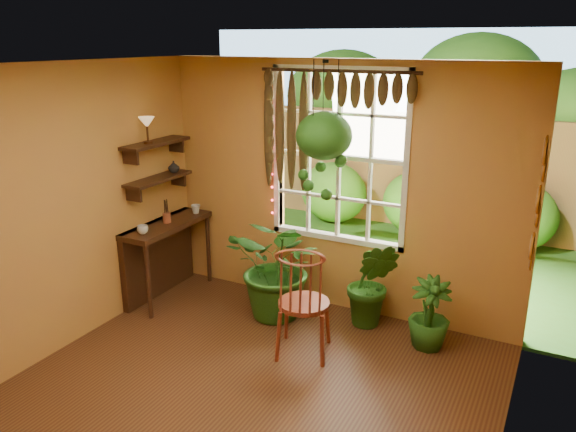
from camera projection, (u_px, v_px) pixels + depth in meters
The scene contains 23 objects.
floor at pixel (225, 417), 4.47m from camera, with size 4.50×4.50×0.00m, color #543218.
ceiling at pixel (211, 68), 3.66m from camera, with size 4.50×4.50×0.00m, color white.
wall_back at pixel (337, 190), 5.97m from camera, with size 4.00×4.00×0.00m, color #BC7B40.
wall_left at pixel (29, 221), 4.94m from camera, with size 4.50×4.50×0.00m, color #BC7B40.
wall_right at pixel (511, 321), 3.19m from camera, with size 4.50×4.50×0.00m, color #BC7B40.
window at pixel (339, 157), 5.89m from camera, with size 1.52×0.10×1.86m.
valance_vine at pixel (328, 102), 5.65m from camera, with size 1.70×0.12×1.10m.
string_lights at pixel (272, 147), 6.13m from camera, with size 0.03×0.03×1.54m, color #FF2633, non-canonical shape.
wall_plates at pixel (537, 207), 4.66m from camera, with size 0.04×0.32×1.10m, color beige, non-canonical shape.
counter_ledge at pixel (161, 250), 6.49m from camera, with size 0.40×1.20×0.90m.
shelf_lower at pixel (158, 179), 6.22m from camera, with size 0.25×0.90×0.04m, color #321B0D.
shelf_upper at pixel (156, 143), 6.10m from camera, with size 0.25×0.90×0.04m, color #321B0D.
backyard at pixel (451, 135), 9.81m from camera, with size 14.00×10.00×12.00m.
windsor_chair at pixel (303, 318), 5.27m from camera, with size 0.61×0.63×1.31m.
potted_plant_left at pixel (280, 267), 5.94m from camera, with size 1.05×0.91×1.16m, color #1C4512.
potted_plant_mid at pixel (372, 284), 5.78m from camera, with size 0.52×0.42×0.95m, color #1C4512.
potted_plant_right at pixel (429, 314), 5.40m from camera, with size 0.40×0.40×0.71m, color #1C4512.
hanging_basket at pixel (324, 142), 5.57m from camera, with size 0.56×0.56×1.36m.
cup_a at pixel (143, 230), 5.96m from camera, with size 0.12×0.12×0.09m, color silver.
cup_b at pixel (196, 209), 6.67m from camera, with size 0.11×0.11×0.10m, color beige.
brush_jar at pixel (166, 211), 6.31m from camera, with size 0.09×0.09×0.34m.
shelf_vase at pixel (174, 167), 6.43m from camera, with size 0.13×0.13×0.13m, color #B2AD99.
tiffany_lamp at pixel (147, 124), 5.91m from camera, with size 0.17×0.17×0.28m.
Camera 1 is at (2.18, -3.13, 2.88)m, focal length 35.00 mm.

